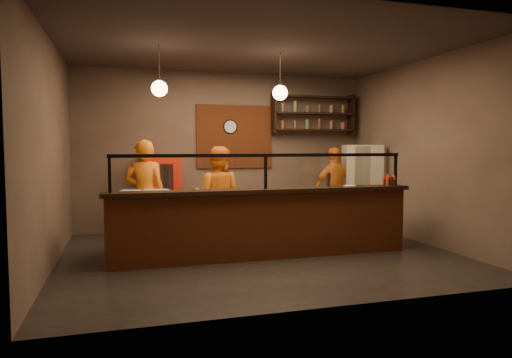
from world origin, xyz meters
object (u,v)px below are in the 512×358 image
object	(u,v)px
cook_left	(145,195)
pizza_dough	(228,196)
cook_right	(335,190)
pepper_mill	(329,180)
cook_mid	(218,196)
fridge	(362,188)
red_cooler	(160,194)
wall_clock	(230,127)
condiment_caddy	(389,182)

from	to	relation	value
cook_left	pizza_dough	xyz separation A→B (m)	(1.25, -0.66, 0.00)
cook_left	cook_right	size ratio (longest dim) A/B	1.07
pizza_dough	pepper_mill	xyz separation A→B (m)	(1.53, -0.44, 0.27)
pepper_mill	pizza_dough	bearing A→B (deg)	163.92
cook_mid	fridge	xyz separation A→B (m)	(3.11, 0.65, 0.02)
red_cooler	pizza_dough	world-z (taller)	red_cooler
cook_mid	cook_right	distance (m)	2.57
cook_left	pepper_mill	bearing A→B (deg)	168.68
wall_clock	pizza_dough	distance (m)	2.61
cook_mid	red_cooler	xyz separation A→B (m)	(-0.86, 1.34, -0.08)
condiment_caddy	cook_left	bearing A→B (deg)	163.08
cook_mid	condiment_caddy	bearing A→B (deg)	-179.48
cook_mid	red_cooler	bearing A→B (deg)	-33.79
cook_right	pepper_mill	distance (m)	1.92
red_cooler	cook_mid	bearing A→B (deg)	-73.02
wall_clock	condiment_caddy	size ratio (longest dim) A/B	1.68
cook_left	fridge	distance (m)	4.35
cook_right	wall_clock	bearing A→B (deg)	-36.79
wall_clock	cook_left	distance (m)	2.69
fridge	condiment_caddy	xyz separation A→B (m)	(-0.49, -1.76, 0.25)
pepper_mill	condiment_caddy	bearing A→B (deg)	-3.51
wall_clock	fridge	world-z (taller)	wall_clock
pizza_dough	red_cooler	bearing A→B (deg)	115.16
fridge	pepper_mill	bearing A→B (deg)	-114.44
pizza_dough	cook_right	bearing A→B (deg)	26.26
fridge	condiment_caddy	size ratio (longest dim) A/B	9.66
fridge	red_cooler	bearing A→B (deg)	-172.13
wall_clock	condiment_caddy	bearing A→B (deg)	-53.84
red_cooler	pepper_mill	bearing A→B (deg)	-60.17
pizza_dough	fridge	bearing A→B (deg)	22.31
wall_clock	condiment_caddy	distance (m)	3.55
cook_right	cook_left	bearing A→B (deg)	0.59
fridge	pizza_dough	size ratio (longest dim) A/B	3.37
red_cooler	condiment_caddy	distance (m)	4.27
fridge	red_cooler	distance (m)	4.03
cook_mid	pepper_mill	xyz separation A→B (m)	(1.57, -1.04, 0.32)
condiment_caddy	pepper_mill	bearing A→B (deg)	176.49
cook_right	red_cooler	size ratio (longest dim) A/B	1.09
fridge	cook_left	bearing A→B (deg)	-154.43
cook_mid	wall_clock	bearing A→B (deg)	-86.78
wall_clock	fridge	xyz separation A→B (m)	(2.50, -1.00, -1.24)
condiment_caddy	wall_clock	bearing A→B (deg)	126.16
fridge	pizza_dough	distance (m)	3.31
cook_left	pizza_dough	bearing A→B (deg)	162.48
pizza_dough	condiment_caddy	world-z (taller)	condiment_caddy
cook_left	cook_right	world-z (taller)	cook_left
red_cooler	pepper_mill	world-z (taller)	red_cooler
red_cooler	condiment_caddy	xyz separation A→B (m)	(3.48, -2.45, 0.34)
wall_clock	pepper_mill	world-z (taller)	wall_clock
wall_clock	cook_mid	world-z (taller)	wall_clock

